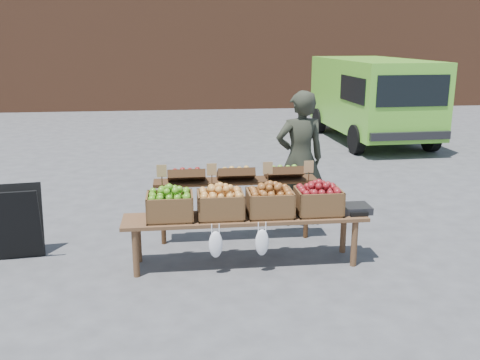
{
  "coord_description": "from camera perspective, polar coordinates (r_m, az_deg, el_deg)",
  "views": [
    {
      "loc": [
        0.09,
        -5.86,
        2.49
      ],
      "look_at": [
        0.8,
        0.21,
        0.85
      ],
      "focal_mm": 40.0,
      "sensor_mm": 36.0,
      "label": 1
    }
  ],
  "objects": [
    {
      "name": "crate_red_apples",
      "position": [
        5.93,
        3.2,
        -2.47
      ],
      "size": [
        0.5,
        0.4,
        0.28
      ],
      "primitive_type": null,
      "color": "brown",
      "rests_on": "display_bench"
    },
    {
      "name": "display_bench",
      "position": [
        6.04,
        0.56,
        -6.42
      ],
      "size": [
        2.7,
        0.56,
        0.57
      ],
      "primitive_type": null,
      "color": "brown",
      "rests_on": "ground"
    },
    {
      "name": "weighing_scale",
      "position": [
        6.2,
        12.12,
        -2.98
      ],
      "size": [
        0.34,
        0.3,
        0.08
      ],
      "primitive_type": "cube",
      "color": "black",
      "rests_on": "display_bench"
    },
    {
      "name": "delivery_van",
      "position": [
        13.47,
        13.88,
        8.21
      ],
      "size": [
        2.2,
        4.49,
        1.98
      ],
      "primitive_type": null,
      "rotation": [
        0.0,
        0.0,
        0.04
      ],
      "color": "#65C031",
      "rests_on": "ground"
    },
    {
      "name": "crate_green_apples",
      "position": [
        6.05,
        8.35,
        -2.27
      ],
      "size": [
        0.5,
        0.4,
        0.28
      ],
      "primitive_type": null,
      "color": "maroon",
      "rests_on": "display_bench"
    },
    {
      "name": "crate_russet_pears",
      "position": [
        5.87,
        -2.1,
        -2.66
      ],
      "size": [
        0.5,
        0.4,
        0.28
      ],
      "primitive_type": null,
      "color": "gold",
      "rests_on": "display_bench"
    },
    {
      "name": "crate_golden_apples",
      "position": [
        5.85,
        -7.48,
        -2.83
      ],
      "size": [
        0.5,
        0.4,
        0.28
      ],
      "primitive_type": null,
      "color": "#308014",
      "rests_on": "display_bench"
    },
    {
      "name": "vendor",
      "position": [
        7.19,
        6.4,
        2.25
      ],
      "size": [
        0.7,
        0.49,
        1.82
      ],
      "primitive_type": "imported",
      "rotation": [
        0.0,
        0.0,
        3.23
      ],
      "color": "#282B20",
      "rests_on": "ground"
    },
    {
      "name": "chalkboard_sign",
      "position": [
        6.65,
        -22.81,
        -4.22
      ],
      "size": [
        0.6,
        0.38,
        0.87
      ],
      "primitive_type": null,
      "rotation": [
        0.0,
        0.0,
        0.11
      ],
      "color": "black",
      "rests_on": "ground"
    },
    {
      "name": "back_table",
      "position": [
        6.63,
        -0.47,
        -2.27
      ],
      "size": [
        2.1,
        0.44,
        1.04
      ],
      "primitive_type": null,
      "color": "#3A2312",
      "rests_on": "ground"
    },
    {
      "name": "ground",
      "position": [
        6.37,
        -7.03,
        -8.11
      ],
      "size": [
        80.0,
        80.0,
        0.0
      ],
      "primitive_type": "plane",
      "color": "#4B4B4E"
    }
  ]
}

